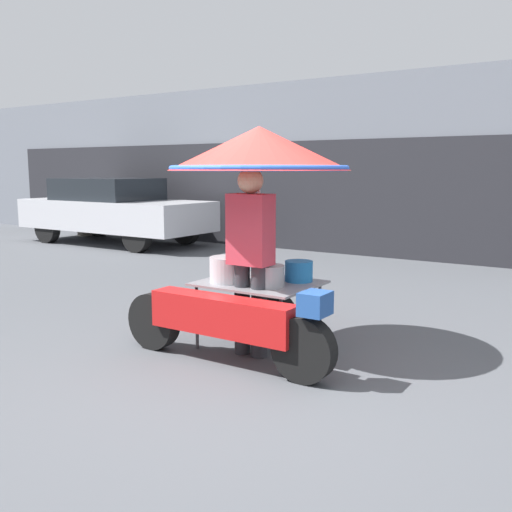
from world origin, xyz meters
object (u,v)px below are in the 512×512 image
Objects in this scene: vendor_person at (251,252)px; potted_plant at (84,215)px; parked_car at (113,209)px; vendor_motorcycle_cart at (255,183)px.

potted_plant is (-8.61, 5.45, -0.43)m from vendor_person.
vendor_person is 0.37× the size of parked_car.
vendor_motorcycle_cart is 0.63m from vendor_person.
vendor_motorcycle_cart is 10.09m from potted_plant.
parked_car is (-6.88, 4.82, -0.17)m from vendor_person.
vendor_motorcycle_cart is 0.47× the size of parked_car.
potted_plant is at bearing 147.68° from vendor_person.
vendor_person is at bearing -32.32° from potted_plant.
parked_car is at bearing -19.87° from potted_plant.
potted_plant is at bearing 148.33° from vendor_motorcycle_cart.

